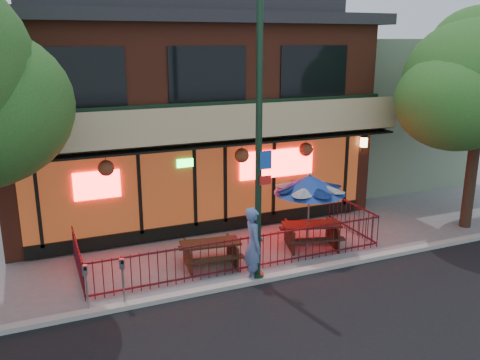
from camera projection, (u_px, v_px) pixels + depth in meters
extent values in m
plane|color=gray|center=(251.00, 274.00, 13.40)|extent=(80.00, 80.00, 0.00)
cube|color=#999993|center=(259.00, 280.00, 12.94)|extent=(80.00, 0.25, 0.12)
cube|color=maroon|center=(173.00, 115.00, 18.93)|extent=(12.00, 8.00, 6.50)
cube|color=#59230F|center=(210.00, 184.00, 15.79)|extent=(11.00, 0.06, 2.60)
cube|color=#FF0C0C|center=(277.00, 163.00, 16.46)|extent=(2.60, 0.04, 0.90)
cube|color=#FF0C0C|center=(97.00, 185.00, 14.35)|extent=(1.30, 0.04, 0.80)
cube|color=tan|center=(214.00, 125.00, 14.85)|extent=(12.20, 1.33, 1.26)
cube|color=black|center=(81.00, 77.00, 13.54)|extent=(2.40, 0.06, 1.60)
cube|color=black|center=(208.00, 74.00, 14.89)|extent=(2.40, 0.06, 1.60)
cube|color=black|center=(314.00, 71.00, 16.24)|extent=(2.40, 0.06, 1.60)
cube|color=black|center=(211.00, 226.00, 16.13)|extent=(11.00, 0.12, 0.40)
cube|color=#FFC672|center=(364.00, 142.00, 17.50)|extent=(0.18, 0.18, 0.32)
cube|color=slate|center=(364.00, 108.00, 22.81)|extent=(6.00, 7.00, 6.00)
cube|color=#4A0F18|center=(248.00, 238.00, 13.33)|extent=(8.40, 0.04, 0.04)
cube|color=#4A0F18|center=(248.00, 267.00, 13.55)|extent=(8.40, 0.04, 0.04)
cube|color=#4A0F18|center=(77.00, 244.00, 12.91)|extent=(0.04, 2.60, 0.04)
cube|color=#4A0F18|center=(353.00, 204.00, 16.06)|extent=(0.04, 2.60, 0.04)
cylinder|color=#4A0F18|center=(248.00, 254.00, 13.45)|extent=(0.02, 0.02, 1.00)
cylinder|color=black|center=(259.00, 147.00, 12.11)|extent=(0.16, 0.16, 7.00)
cylinder|color=black|center=(257.00, 277.00, 13.02)|extent=(0.32, 0.32, 0.20)
cube|color=#194CB2|center=(266.00, 160.00, 12.10)|extent=(0.30, 0.02, 0.45)
cube|color=red|center=(266.00, 180.00, 12.24)|extent=(0.30, 0.02, 0.22)
cylinder|color=#362A1B|center=(473.00, 160.00, 16.25)|extent=(0.36, 0.36, 4.48)
cube|color=#342213|center=(188.00, 257.00, 13.67)|extent=(0.20, 1.15, 0.66)
cube|color=#342213|center=(233.00, 252.00, 14.00)|extent=(0.20, 1.15, 0.66)
cube|color=#342213|center=(210.00, 243.00, 13.75)|extent=(1.67, 0.86, 0.05)
cube|color=#342213|center=(215.00, 259.00, 13.36)|extent=(1.62, 0.45, 0.04)
cube|color=#342213|center=(207.00, 245.00, 14.27)|extent=(1.62, 0.45, 0.04)
cube|color=#361B13|center=(289.00, 237.00, 15.02)|extent=(0.38, 1.20, 0.70)
cube|color=#361B13|center=(333.00, 234.00, 15.18)|extent=(0.38, 1.20, 0.70)
cube|color=#361B13|center=(312.00, 224.00, 15.00)|extent=(1.82, 1.14, 0.06)
cube|color=#361B13|center=(316.00, 240.00, 14.58)|extent=(1.70, 0.71, 0.05)
cube|color=#361B13|center=(307.00, 227.00, 15.57)|extent=(1.70, 0.71, 0.05)
cylinder|color=gray|center=(308.00, 214.00, 14.75)|extent=(0.05, 0.05, 2.13)
cone|color=navy|center=(310.00, 184.00, 14.50)|extent=(2.04, 2.04, 0.53)
sphere|color=gray|center=(310.00, 174.00, 14.43)|extent=(0.10, 0.10, 0.10)
imported|color=#4D659A|center=(254.00, 244.00, 12.79)|extent=(0.61, 0.80, 1.98)
cylinder|color=gray|center=(124.00, 287.00, 11.65)|extent=(0.04, 0.04, 0.97)
cube|color=gray|center=(122.00, 264.00, 11.49)|extent=(0.13, 0.12, 0.25)
cube|color=black|center=(122.00, 262.00, 11.44)|extent=(0.07, 0.03, 0.09)
cylinder|color=#919499|center=(87.00, 294.00, 11.35)|extent=(0.04, 0.04, 0.96)
cube|color=#919499|center=(85.00, 270.00, 11.19)|extent=(0.13, 0.12, 0.24)
cube|color=black|center=(85.00, 269.00, 11.13)|extent=(0.07, 0.03, 0.09)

